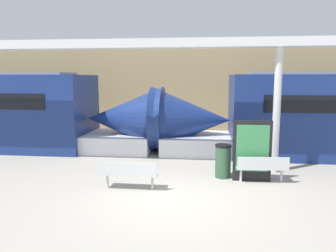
{
  "coord_description": "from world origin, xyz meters",
  "views": [
    {
      "loc": [
        0.76,
        -7.73,
        2.98
      ],
      "look_at": [
        -0.47,
        2.92,
        1.4
      ],
      "focal_mm": 35.0,
      "sensor_mm": 36.0,
      "label": 1
    }
  ],
  "objects_px": {
    "trash_bin": "(223,161)",
    "poster_board": "(252,151)",
    "bench_far": "(262,167)",
    "bench_near": "(129,172)",
    "support_column_near": "(277,111)"
  },
  "relations": [
    {
      "from": "trash_bin",
      "to": "poster_board",
      "type": "relative_size",
      "value": 0.56
    },
    {
      "from": "trash_bin",
      "to": "support_column_near",
      "type": "xyz_separation_m",
      "value": [
        1.66,
        0.78,
        1.45
      ]
    },
    {
      "from": "bench_near",
      "to": "trash_bin",
      "type": "relative_size",
      "value": 1.56
    },
    {
      "from": "bench_near",
      "to": "trash_bin",
      "type": "distance_m",
      "value": 2.92
    },
    {
      "from": "trash_bin",
      "to": "poster_board",
      "type": "height_order",
      "value": "poster_board"
    },
    {
      "from": "bench_far",
      "to": "bench_near",
      "type": "bearing_deg",
      "value": -168.42
    },
    {
      "from": "poster_board",
      "to": "trash_bin",
      "type": "bearing_deg",
      "value": 160.54
    },
    {
      "from": "bench_near",
      "to": "trash_bin",
      "type": "xyz_separation_m",
      "value": [
        2.57,
        1.39,
        0.03
      ]
    },
    {
      "from": "trash_bin",
      "to": "bench_far",
      "type": "bearing_deg",
      "value": -19.33
    },
    {
      "from": "bench_far",
      "to": "trash_bin",
      "type": "height_order",
      "value": "trash_bin"
    },
    {
      "from": "bench_near",
      "to": "bench_far",
      "type": "xyz_separation_m",
      "value": [
        3.65,
        1.01,
        -0.0
      ]
    },
    {
      "from": "poster_board",
      "to": "bench_far",
      "type": "bearing_deg",
      "value": -18.95
    },
    {
      "from": "bench_near",
      "to": "bench_far",
      "type": "height_order",
      "value": "same"
    },
    {
      "from": "bench_far",
      "to": "support_column_near",
      "type": "xyz_separation_m",
      "value": [
        0.58,
        1.16,
        1.49
      ]
    },
    {
      "from": "bench_near",
      "to": "bench_far",
      "type": "distance_m",
      "value": 3.79
    }
  ]
}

